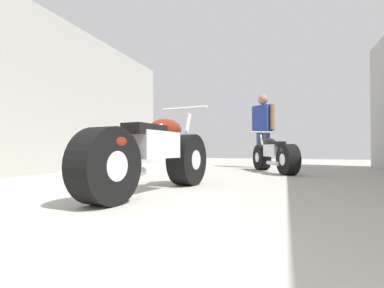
% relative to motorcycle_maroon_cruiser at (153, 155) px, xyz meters
% --- Properties ---
extents(ground_plane, '(18.93, 18.93, 0.00)m').
position_rel_motorcycle_maroon_cruiser_xyz_m(ground_plane, '(0.29, 1.58, -0.40)').
color(ground_plane, '#A8A399').
extents(garage_partition_left, '(0.08, 8.67, 3.02)m').
position_rel_motorcycle_maroon_cruiser_xyz_m(garage_partition_left, '(-2.89, 1.58, 1.11)').
color(garage_partition_left, '#A3A099').
rests_on(garage_partition_left, ground_plane).
extents(motorcycle_maroon_cruiser, '(0.68, 2.12, 0.98)m').
position_rel_motorcycle_maroon_cruiser_xyz_m(motorcycle_maroon_cruiser, '(0.00, 0.00, 0.00)').
color(motorcycle_maroon_cruiser, black).
rests_on(motorcycle_maroon_cruiser, ground_plane).
extents(motorcycle_black_naked, '(0.97, 1.70, 0.83)m').
position_rel_motorcycle_maroon_cruiser_xyz_m(motorcycle_black_naked, '(1.09, 3.15, -0.06)').
color(motorcycle_black_naked, black).
rests_on(motorcycle_black_naked, ground_plane).
extents(mechanic_in_blue, '(0.63, 0.53, 1.78)m').
position_rel_motorcycle_maroon_cruiser_xyz_m(mechanic_in_blue, '(0.78, 4.53, 0.60)').
color(mechanic_in_blue, '#384766').
rests_on(mechanic_in_blue, ground_plane).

